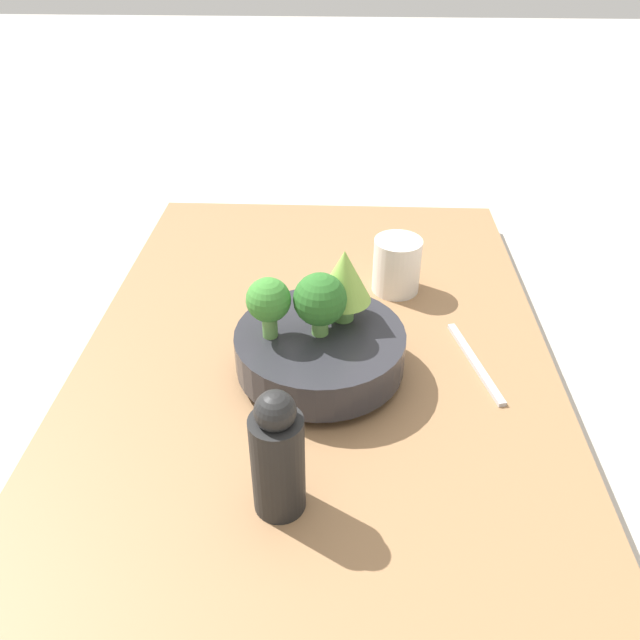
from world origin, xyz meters
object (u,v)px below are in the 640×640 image
(bowl, at_px, (320,350))
(pepper_mill, at_px, (278,456))
(cup, at_px, (397,265))
(fork, at_px, (475,362))

(bowl, distance_m, pepper_mill, 0.22)
(cup, distance_m, fork, 0.21)
(bowl, relative_size, cup, 2.50)
(cup, relative_size, fork, 0.51)
(pepper_mill, distance_m, fork, 0.35)
(pepper_mill, relative_size, fork, 0.89)
(bowl, xyz_separation_m, cup, (0.21, -0.11, 0.01))
(pepper_mill, bearing_deg, fork, -44.67)
(cup, xyz_separation_m, fork, (-0.18, -0.10, -0.04))
(cup, height_order, pepper_mill, pepper_mill)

